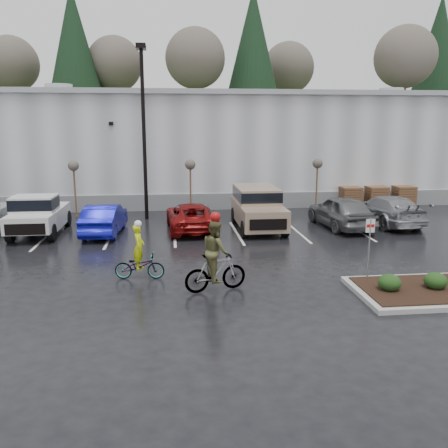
{
  "coord_description": "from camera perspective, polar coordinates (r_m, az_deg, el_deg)",
  "views": [
    {
      "loc": [
        -2.63,
        -14.22,
        5.22
      ],
      "look_at": [
        -0.57,
        4.04,
        1.3
      ],
      "focal_mm": 38.0,
      "sensor_mm": 36.0,
      "label": 1
    }
  ],
  "objects": [
    {
      "name": "sapling_west",
      "position": [
        27.86,
        -17.65,
        6.34
      ],
      "size": [
        0.6,
        0.6,
        3.2
      ],
      "color": "#513120",
      "rests_on": "ground"
    },
    {
      "name": "shrub_a",
      "position": [
        15.55,
        19.29,
        -6.67
      ],
      "size": [
        0.7,
        0.7,
        0.52
      ],
      "primitive_type": "ellipsoid",
      "color": "#1C3713",
      "rests_on": "curb_island"
    },
    {
      "name": "car_grey",
      "position": [
        24.8,
        13.88,
        1.48
      ],
      "size": [
        2.45,
        5.03,
        1.65
      ],
      "primitive_type": "imported",
      "rotation": [
        0.0,
        0.0,
        3.25
      ],
      "color": "#5C5E61",
      "rests_on": "ground"
    },
    {
      "name": "warehouse",
      "position": [
        36.34,
        -2.32,
        9.55
      ],
      "size": [
        60.5,
        15.5,
        7.2
      ],
      "color": "#A5A8AA",
      "rests_on": "ground"
    },
    {
      "name": "suv_tan",
      "position": [
        23.78,
        4.13,
        1.86
      ],
      "size": [
        2.2,
        5.1,
        2.06
      ],
      "primitive_type": null,
      "color": "gray",
      "rests_on": "ground"
    },
    {
      "name": "ground",
      "position": [
        15.37,
        3.82,
        -7.83
      ],
      "size": [
        120.0,
        120.0,
        0.0
      ],
      "primitive_type": "plane",
      "color": "black",
      "rests_on": "ground"
    },
    {
      "name": "sapling_east",
      "position": [
        28.66,
        11.18,
        6.82
      ],
      "size": [
        0.6,
        0.6,
        3.2
      ],
      "color": "#513120",
      "rests_on": "ground"
    },
    {
      "name": "pallet_stack_b",
      "position": [
        31.33,
        17.83,
        3.12
      ],
      "size": [
        1.2,
        1.2,
        1.35
      ],
      "primitive_type": "cube",
      "color": "#513120",
      "rests_on": "ground"
    },
    {
      "name": "car_far_silver",
      "position": [
        26.3,
        18.99,
        1.62
      ],
      "size": [
        2.5,
        5.39,
        1.52
      ],
      "primitive_type": "imported",
      "rotation": [
        0.0,
        0.0,
        3.21
      ],
      "color": "#94969A",
      "rests_on": "ground"
    },
    {
      "name": "pickup_white",
      "position": [
        24.45,
        -21.2,
        1.23
      ],
      "size": [
        2.1,
        5.2,
        1.96
      ],
      "primitive_type": null,
      "color": "silver",
      "rests_on": "ground"
    },
    {
      "name": "lamppost",
      "position": [
        26.26,
        -9.68,
        12.89
      ],
      "size": [
        0.5,
        1.0,
        9.22
      ],
      "color": "black",
      "rests_on": "ground"
    },
    {
      "name": "fire_lane_sign",
      "position": [
        16.24,
        17.09,
        -2.08
      ],
      "size": [
        0.3,
        0.05,
        2.2
      ],
      "color": "gray",
      "rests_on": "ground"
    },
    {
      "name": "shrub_b",
      "position": [
        16.24,
        24.1,
        -6.25
      ],
      "size": [
        0.7,
        0.7,
        0.52
      ],
      "primitive_type": "ellipsoid",
      "color": "#1C3713",
      "rests_on": "curb_island"
    },
    {
      "name": "sapling_mid",
      "position": [
        27.36,
        -4.08,
        6.78
      ],
      "size": [
        0.6,
        0.6,
        3.2
      ],
      "color": "#513120",
      "rests_on": "ground"
    },
    {
      "name": "cyclist_olive",
      "position": [
        14.92,
        -1.03,
        -4.72
      ],
      "size": [
        2.04,
        1.06,
        2.55
      ],
      "rotation": [
        0.0,
        0.0,
        1.83
      ],
      "color": "#3F3F44",
      "rests_on": "ground"
    },
    {
      "name": "pallet_stack_c",
      "position": [
        32.11,
        20.77,
        3.12
      ],
      "size": [
        1.2,
        1.2,
        1.35
      ],
      "primitive_type": "cube",
      "color": "#513120",
      "rests_on": "ground"
    },
    {
      "name": "wooded_ridge",
      "position": [
        59.32,
        -3.96,
        9.86
      ],
      "size": [
        80.0,
        25.0,
        6.0
      ],
      "primitive_type": "cube",
      "color": "#273F1A",
      "rests_on": "ground"
    },
    {
      "name": "car_blue",
      "position": [
        23.39,
        -14.18,
        0.6
      ],
      "size": [
        1.82,
        4.51,
        1.46
      ],
      "primitive_type": "imported",
      "rotation": [
        0.0,
        0.0,
        3.08
      ],
      "color": "#0E109A",
      "rests_on": "ground"
    },
    {
      "name": "cyclist_hivis",
      "position": [
        16.41,
        -10.15,
        -4.34
      ],
      "size": [
        1.73,
        0.75,
        2.04
      ],
      "rotation": [
        0.0,
        0.0,
        1.47
      ],
      "color": "#3F3F44",
      "rests_on": "ground"
    },
    {
      "name": "pallet_stack_a",
      "position": [
        30.67,
        14.93,
        3.11
      ],
      "size": [
        1.2,
        1.2,
        1.35
      ],
      "primitive_type": "cube",
      "color": "#513120",
      "rests_on": "ground"
    },
    {
      "name": "car_red",
      "position": [
        23.54,
        -3.98,
        0.9
      ],
      "size": [
        2.53,
        5.03,
        1.36
      ],
      "primitive_type": "imported",
      "rotation": [
        0.0,
        0.0,
        3.2
      ],
      "color": "maroon",
      "rests_on": "ground"
    }
  ]
}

